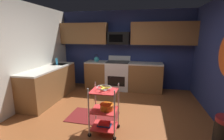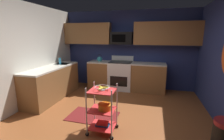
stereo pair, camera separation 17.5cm
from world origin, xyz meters
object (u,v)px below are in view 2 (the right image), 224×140
(oven_range, at_px, (121,75))
(dish_soap_bottle, at_px, (60,61))
(rolling_cart, at_px, (102,110))
(microwave, at_px, (122,38))
(book_stack, at_px, (103,124))
(fruit_bowl, at_px, (102,88))
(kettle, at_px, (100,59))
(mixing_bowl_large, at_px, (105,107))

(oven_range, distance_m, dish_soap_bottle, 2.01)
(rolling_cart, distance_m, dish_soap_bottle, 2.61)
(microwave, bearing_deg, book_stack, -85.87)
(fruit_bowl, bearing_deg, kettle, 110.02)
(oven_range, xyz_separation_m, fruit_bowl, (0.19, -2.57, 0.40))
(book_stack, xyz_separation_m, kettle, (-0.93, 2.56, 0.83))
(kettle, bearing_deg, rolling_cart, -69.98)
(mixing_bowl_large, distance_m, dish_soap_bottle, 2.63)
(rolling_cart, distance_m, fruit_bowl, 0.42)
(rolling_cart, height_order, book_stack, rolling_cart)
(microwave, height_order, book_stack, microwave)
(microwave, height_order, kettle, microwave)
(book_stack, bearing_deg, dish_soap_bottle, 138.60)
(rolling_cart, relative_size, fruit_bowl, 3.36)
(rolling_cart, bearing_deg, kettle, 110.02)
(fruit_bowl, relative_size, dish_soap_bottle, 1.36)
(oven_range, distance_m, microwave, 1.23)
(mixing_bowl_large, relative_size, kettle, 0.95)
(microwave, bearing_deg, rolling_cart, -85.87)
(microwave, distance_m, book_stack, 3.09)
(microwave, xyz_separation_m, fruit_bowl, (0.19, -2.67, -0.82))
(microwave, distance_m, kettle, 1.03)
(fruit_bowl, bearing_deg, rolling_cart, -82.87)
(microwave, height_order, dish_soap_bottle, microwave)
(microwave, height_order, fruit_bowl, microwave)
(mixing_bowl_large, distance_m, book_stack, 0.36)
(microwave, height_order, rolling_cart, microwave)
(kettle, height_order, dish_soap_bottle, kettle)
(oven_range, relative_size, dish_soap_bottle, 5.50)
(book_stack, xyz_separation_m, dish_soap_bottle, (-1.91, 1.68, 0.86))
(microwave, distance_m, mixing_bowl_large, 2.93)
(dish_soap_bottle, bearing_deg, book_stack, -41.40)
(rolling_cart, bearing_deg, mixing_bowl_large, 0.00)
(rolling_cart, height_order, dish_soap_bottle, dish_soap_bottle)
(mixing_bowl_large, height_order, book_stack, mixing_bowl_large)
(oven_range, height_order, book_stack, oven_range)
(rolling_cart, height_order, kettle, kettle)
(kettle, bearing_deg, dish_soap_bottle, -138.05)
(mixing_bowl_large, height_order, kettle, kettle)
(rolling_cart, relative_size, kettle, 3.47)
(book_stack, height_order, dish_soap_bottle, dish_soap_bottle)
(kettle, distance_m, dish_soap_bottle, 1.31)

